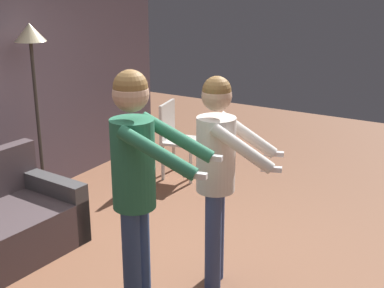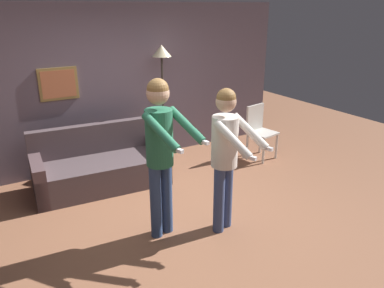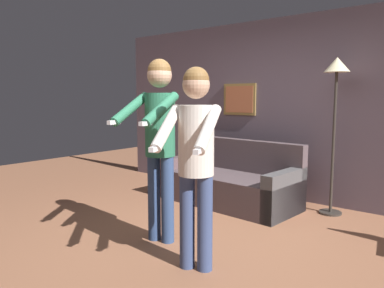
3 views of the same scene
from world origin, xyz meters
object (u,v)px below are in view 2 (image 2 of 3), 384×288
(couch, at_px, (101,168))
(dining_chair_distant, at_px, (259,128))
(person_standing_right, at_px, (226,148))
(person_standing_left, at_px, (161,144))
(torchiere_lamp, at_px, (162,67))

(couch, height_order, dining_chair_distant, dining_chair_distant)
(person_standing_right, distance_m, dining_chair_distant, 2.49)
(couch, relative_size, person_standing_left, 1.06)
(torchiere_lamp, relative_size, person_standing_right, 1.14)
(couch, xyz_separation_m, torchiere_lamp, (1.26, 0.41, 1.33))
(person_standing_left, xyz_separation_m, dining_chair_distant, (2.53, 1.30, -0.61))
(person_standing_left, height_order, person_standing_right, person_standing_left)
(torchiere_lamp, distance_m, person_standing_right, 2.40)
(couch, distance_m, dining_chair_distant, 2.77)
(couch, xyz_separation_m, dining_chair_distant, (2.74, -0.32, 0.25))
(person_standing_left, bearing_deg, torchiere_lamp, 62.79)
(couch, distance_m, person_standing_right, 2.23)
(torchiere_lamp, distance_m, person_standing_left, 2.33)
(couch, bearing_deg, dining_chair_distant, -6.73)
(couch, distance_m, person_standing_left, 1.85)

